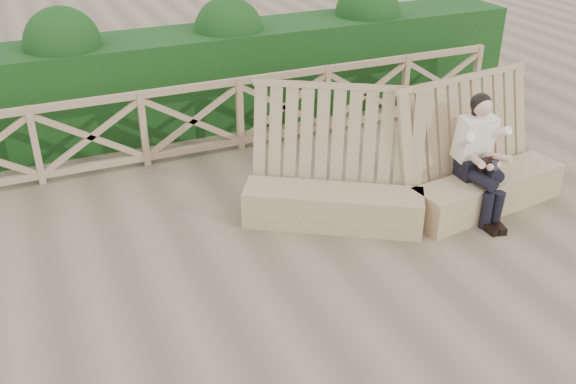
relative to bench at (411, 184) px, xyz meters
name	(u,v)px	position (x,y,z in m)	size (l,w,h in m)	color
ground	(291,288)	(-1.96, -0.84, -0.40)	(60.00, 60.00, 0.00)	brown
bench	(411,184)	(0.00, 0.00, 0.00)	(4.06, 1.78, 1.59)	#846B4B
woman	(480,153)	(0.74, -0.28, 0.40)	(0.44, 0.94, 1.51)	black
guardrail	(193,121)	(-1.96, 2.66, 0.16)	(10.10, 0.09, 1.10)	#896A4F
hedge	(170,83)	(-1.96, 3.86, 0.35)	(12.00, 1.20, 1.50)	black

